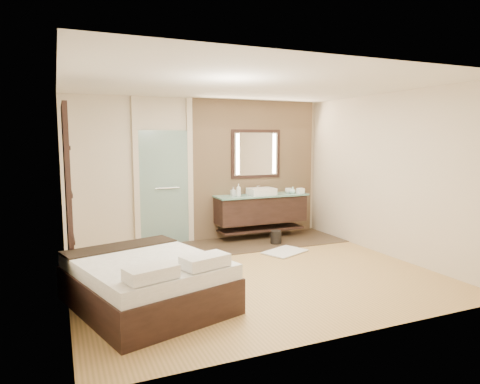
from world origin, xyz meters
name	(u,v)px	position (x,y,z in m)	size (l,w,h in m)	color
floor	(251,272)	(0.00, 0.00, 0.00)	(5.00, 5.00, 0.00)	#A78346
tile_strip	(244,243)	(0.60, 1.60, 0.01)	(3.80, 1.30, 0.01)	#3D3021
stone_wall	(255,169)	(1.10, 2.21, 1.35)	(2.60, 0.08, 2.70)	tan
vanity	(261,209)	(1.10, 1.92, 0.58)	(1.85, 0.55, 0.88)	black
mirror_unit	(256,154)	(1.10, 2.16, 1.65)	(1.06, 0.04, 0.96)	black
frosted_door	(164,183)	(-0.75, 2.20, 1.14)	(1.10, 0.12, 2.70)	#BAEBE3
shoji_partition	(68,194)	(-2.43, 0.60, 1.21)	(0.06, 1.20, 2.40)	black
bed	(147,281)	(-1.65, -0.68, 0.29)	(1.93, 2.18, 0.71)	black
bath_mat	(285,252)	(0.99, 0.75, 0.02)	(0.72, 0.50, 0.02)	white
waste_bin	(276,237)	(1.14, 1.36, 0.13)	(0.20, 0.20, 0.25)	black
tissue_box	(300,191)	(1.92, 1.80, 0.92)	(0.12, 0.12, 0.10)	white
soap_bottle_a	(239,190)	(0.59, 1.85, 0.98)	(0.09, 0.09, 0.24)	white
soap_bottle_b	(233,191)	(0.52, 1.93, 0.95)	(0.08, 0.08, 0.17)	#B2B2B2
soap_bottle_c	(293,190)	(1.75, 1.80, 0.93)	(0.11, 0.11, 0.14)	#C0F2E9
cup	(288,191)	(1.71, 1.91, 0.92)	(0.13, 0.13, 0.10)	silver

